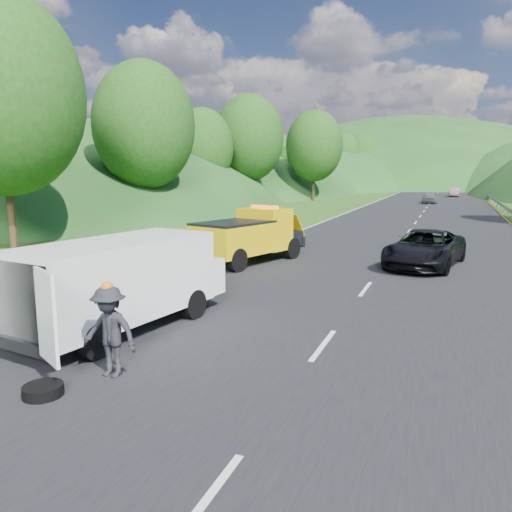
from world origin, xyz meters
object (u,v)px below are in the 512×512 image
at_px(white_van, 123,279).
at_px(tow_truck, 250,235).
at_px(spare_tire, 44,397).
at_px(woman, 147,295).
at_px(passing_suv, 424,267).
at_px(suitcase, 126,285).
at_px(child, 164,299).
at_px(worker, 112,376).

bearing_deg(white_van, tow_truck, 102.13).
bearing_deg(white_van, spare_tire, -66.86).
bearing_deg(woman, spare_tire, -164.85).
bearing_deg(white_van, woman, 123.48).
xyz_separation_m(spare_tire, passing_suv, (5.68, 15.51, 0.00)).
xyz_separation_m(white_van, spare_tire, (0.97, -3.75, -1.32)).
bearing_deg(suitcase, passing_suv, 43.62).
bearing_deg(white_van, child, 112.37).
distance_m(child, suitcase, 1.58).
bearing_deg(suitcase, worker, -56.47).
height_order(woman, child, woman).
relative_size(child, suitcase, 1.96).
xyz_separation_m(child, passing_suv, (7.40, 8.70, 0.00)).
xyz_separation_m(suitcase, spare_tire, (3.26, -6.98, -0.27)).
relative_size(tow_truck, woman, 3.46).
distance_m(child, spare_tire, 7.02).
bearing_deg(woman, suitcase, 90.98).
distance_m(tow_truck, spare_tire, 13.89).
height_order(white_van, suitcase, white_van).
xyz_separation_m(worker, spare_tire, (-0.58, -1.19, 0.00)).
xyz_separation_m(woman, worker, (3.07, -5.86, 0.00)).
height_order(woman, suitcase, woman).
height_order(worker, passing_suv, worker).
bearing_deg(tow_truck, passing_suv, 30.10).
bearing_deg(spare_tire, child, 104.13).
relative_size(white_van, woman, 3.90).
distance_m(tow_truck, child, 7.04).
xyz_separation_m(woman, child, (0.78, -0.24, 0.00)).
relative_size(child, spare_tire, 1.51).
bearing_deg(passing_suv, white_van, -109.59).
bearing_deg(passing_suv, woman, -124.16).
bearing_deg(suitcase, white_van, -54.66).
height_order(tow_truck, suitcase, tow_truck).
xyz_separation_m(woman, passing_suv, (8.18, 8.45, 0.00)).
xyz_separation_m(worker, suitcase, (-3.84, 5.79, 0.27)).
height_order(tow_truck, passing_suv, tow_truck).
relative_size(woman, worker, 0.97).
bearing_deg(worker, suitcase, 123.03).
distance_m(white_van, child, 3.42).
height_order(white_van, worker, white_van).
bearing_deg(worker, passing_suv, 69.87).
bearing_deg(tow_truck, white_van, -70.08).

